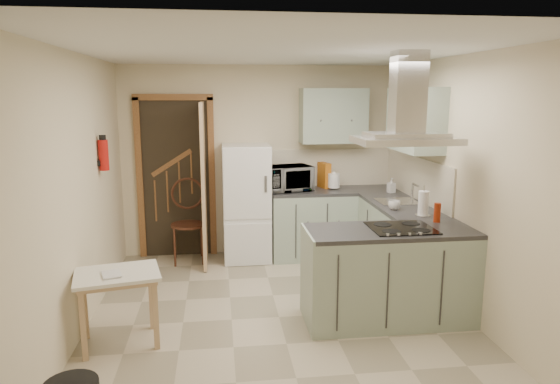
{
  "coord_description": "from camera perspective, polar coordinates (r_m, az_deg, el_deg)",
  "views": [
    {
      "loc": [
        -0.56,
        -4.48,
        2.13
      ],
      "look_at": [
        0.07,
        0.45,
        1.15
      ],
      "focal_mm": 32.0,
      "sensor_mm": 36.0,
      "label": 1
    }
  ],
  "objects": [
    {
      "name": "floor",
      "position": [
        4.99,
        -0.11,
        -14.1
      ],
      "size": [
        4.2,
        4.2,
        0.0
      ],
      "primitive_type": "plane",
      "color": "#B5A88D",
      "rests_on": "ground"
    },
    {
      "name": "ceiling",
      "position": [
        4.53,
        -0.13,
        15.84
      ],
      "size": [
        4.2,
        4.2,
        0.0
      ],
      "primitive_type": "plane",
      "rotation": [
        3.14,
        0.0,
        0.0
      ],
      "color": "silver",
      "rests_on": "back_wall"
    },
    {
      "name": "back_wall",
      "position": [
        6.66,
        -2.34,
        3.55
      ],
      "size": [
        3.6,
        0.0,
        3.6
      ],
      "primitive_type": "plane",
      "rotation": [
        1.57,
        0.0,
        0.0
      ],
      "color": "beige",
      "rests_on": "floor"
    },
    {
      "name": "left_wall",
      "position": [
        4.73,
        -22.29,
        -0.4
      ],
      "size": [
        0.0,
        4.2,
        4.2
      ],
      "primitive_type": "plane",
      "rotation": [
        1.57,
        0.0,
        1.57
      ],
      "color": "beige",
      "rests_on": "floor"
    },
    {
      "name": "right_wall",
      "position": [
        5.14,
        20.22,
        0.6
      ],
      "size": [
        0.0,
        4.2,
        4.2
      ],
      "primitive_type": "plane",
      "rotation": [
        1.57,
        0.0,
        -1.57
      ],
      "color": "beige",
      "rests_on": "floor"
    },
    {
      "name": "doorway",
      "position": [
        6.66,
        -11.78,
        1.58
      ],
      "size": [
        1.1,
        0.12,
        2.1
      ],
      "primitive_type": "cube",
      "color": "brown",
      "rests_on": "floor"
    },
    {
      "name": "fridge",
      "position": [
        6.44,
        -3.86,
        -1.25
      ],
      "size": [
        0.6,
        0.6,
        1.5
      ],
      "primitive_type": "cube",
      "color": "white",
      "rests_on": "floor"
    },
    {
      "name": "counter_back",
      "position": [
        6.62,
        3.65,
        -3.59
      ],
      "size": [
        1.08,
        0.6,
        0.9
      ],
      "primitive_type": "cube",
      "color": "#9EB2A0",
      "rests_on": "floor"
    },
    {
      "name": "counter_right",
      "position": [
        6.2,
        12.5,
        -4.83
      ],
      "size": [
        0.6,
        1.95,
        0.9
      ],
      "primitive_type": "cube",
      "color": "#9EB2A0",
      "rests_on": "floor"
    },
    {
      "name": "splashback",
      "position": [
        6.81,
        5.75,
        2.82
      ],
      "size": [
        1.68,
        0.02,
        0.5
      ],
      "primitive_type": "cube",
      "color": "beige",
      "rests_on": "counter_back"
    },
    {
      "name": "wall_cabinet_back",
      "position": [
        6.59,
        6.1,
        8.65
      ],
      "size": [
        0.85,
        0.35,
        0.7
      ],
      "primitive_type": "cube",
      "color": "#9EB2A0",
      "rests_on": "back_wall"
    },
    {
      "name": "wall_cabinet_right",
      "position": [
        5.77,
        15.19,
        7.98
      ],
      "size": [
        0.35,
        0.9,
        0.7
      ],
      "primitive_type": "cube",
      "color": "#9EB2A0",
      "rests_on": "right_wall"
    },
    {
      "name": "peninsula",
      "position": [
        4.88,
        12.34,
        -9.25
      ],
      "size": [
        1.55,
        0.65,
        0.9
      ],
      "primitive_type": "cube",
      "color": "#9EB2A0",
      "rests_on": "floor"
    },
    {
      "name": "hob",
      "position": [
        4.78,
        13.7,
        -4.02
      ],
      "size": [
        0.58,
        0.5,
        0.01
      ],
      "primitive_type": "cube",
      "color": "black",
      "rests_on": "peninsula"
    },
    {
      "name": "extractor_hood",
      "position": [
        4.64,
        14.16,
        5.74
      ],
      "size": [
        0.9,
        0.55,
        0.1
      ],
      "primitive_type": "cube",
      "color": "silver",
      "rests_on": "ceiling"
    },
    {
      "name": "sink",
      "position": [
        5.94,
        13.25,
        -1.06
      ],
      "size": [
        0.45,
        0.4,
        0.01
      ],
      "primitive_type": "cube",
      "color": "silver",
      "rests_on": "counter_right"
    },
    {
      "name": "fire_extinguisher",
      "position": [
        5.55,
        -19.51,
        3.99
      ],
      "size": [
        0.1,
        0.1,
        0.32
      ],
      "primitive_type": "cylinder",
      "color": "#B2140F",
      "rests_on": "left_wall"
    },
    {
      "name": "drop_leaf_table",
      "position": [
        4.6,
        -17.9,
        -12.54
      ],
      "size": [
        0.78,
        0.65,
        0.65
      ],
      "primitive_type": "cube",
      "rotation": [
        0.0,
        0.0,
        0.21
      ],
      "color": "tan",
      "rests_on": "floor"
    },
    {
      "name": "bentwood_chair",
      "position": [
        6.49,
        -10.5,
        -3.71
      ],
      "size": [
        0.46,
        0.46,
        0.97
      ],
      "primitive_type": "cube",
      "rotation": [
        0.0,
        0.0,
        0.08
      ],
      "color": "#432816",
      "rests_on": "floor"
    },
    {
      "name": "microwave",
      "position": [
        6.43,
        0.9,
        1.57
      ],
      "size": [
        0.66,
        0.53,
        0.32
      ],
      "primitive_type": "imported",
      "rotation": [
        0.0,
        0.0,
        0.26
      ],
      "color": "black",
      "rests_on": "counter_back"
    },
    {
      "name": "kettle",
      "position": [
        6.58,
        6.17,
        1.32
      ],
      "size": [
        0.18,
        0.18,
        0.23
      ],
      "primitive_type": "cylinder",
      "rotation": [
        0.0,
        0.0,
        0.19
      ],
      "color": "white",
      "rests_on": "counter_back"
    },
    {
      "name": "cereal_box",
      "position": [
        6.66,
        5.07,
        1.92
      ],
      "size": [
        0.15,
        0.24,
        0.33
      ],
      "primitive_type": "cube",
      "rotation": [
        0.0,
        0.0,
        0.29
      ],
      "color": "#C26716",
      "rests_on": "counter_back"
    },
    {
      "name": "soap_bottle",
      "position": [
        6.46,
        12.61,
        0.75
      ],
      "size": [
        0.1,
        0.1,
        0.19
      ],
      "primitive_type": "imported",
      "rotation": [
        0.0,
        0.0,
        0.22
      ],
      "color": "silver",
      "rests_on": "counter_right"
    },
    {
      "name": "paper_towel",
      "position": [
        5.3,
        16.06,
        -1.22
      ],
      "size": [
        0.11,
        0.11,
        0.27
      ],
      "primitive_type": "cylinder",
      "rotation": [
        0.0,
        0.0,
        0.03
      ],
      "color": "white",
      "rests_on": "counter_right"
    },
    {
      "name": "cup",
      "position": [
        5.52,
        12.93,
        -1.48
      ],
      "size": [
        0.16,
        0.16,
        0.1
      ],
      "primitive_type": "imported",
      "rotation": [
        0.0,
        0.0,
        0.36
      ],
      "color": "white",
      "rests_on": "counter_right"
    },
    {
      "name": "red_bottle",
      "position": [
        5.09,
        17.53,
        -2.26
      ],
      "size": [
        0.09,
        0.09,
        0.19
      ],
      "primitive_type": "cylinder",
      "rotation": [
        0.0,
        0.0,
        -0.39
      ],
      "color": "#A32B0D",
      "rests_on": "peninsula"
    },
    {
      "name": "book",
      "position": [
        4.41,
        -19.71,
        -8.55
      ],
      "size": [
        0.2,
        0.24,
        0.09
      ],
      "primitive_type": "imported",
      "rotation": [
        0.0,
        0.0,
        0.31
      ],
      "color": "#964932",
      "rests_on": "drop_leaf_table"
    }
  ]
}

